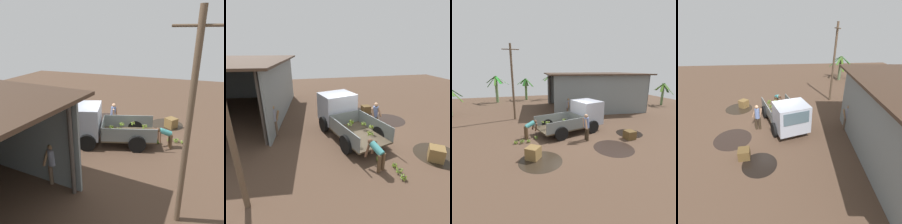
# 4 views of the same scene
# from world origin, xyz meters

# --- Properties ---
(ground) EXTENTS (36.00, 36.00, 0.00)m
(ground) POSITION_xyz_m (0.00, 0.00, 0.00)
(ground) COLOR #4F392B
(mud_patch_0) EXTENTS (2.04, 2.04, 0.01)m
(mud_patch_0) POSITION_xyz_m (-2.50, -2.80, 0.00)
(mud_patch_0) COLOR black
(mud_patch_0) RESTS_ON ground
(mud_patch_1) EXTENTS (1.69, 1.69, 0.01)m
(mud_patch_1) POSITION_xyz_m (3.70, -0.78, 0.00)
(mud_patch_1) COLOR black
(mud_patch_1) RESTS_ON ground
(mud_patch_2) EXTENTS (2.16, 2.16, 0.01)m
(mud_patch_2) POSITION_xyz_m (1.51, -2.47, 0.00)
(mud_patch_2) COLOR black
(mud_patch_2) RESTS_ON ground
(cargo_truck) EXTENTS (4.74, 3.00, 2.02)m
(cargo_truck) POSITION_xyz_m (0.96, 0.85, 1.07)
(cargo_truck) COLOR #473B2B
(cargo_truck) RESTS_ON ground
(utility_pole) EXTENTS (1.30, 0.17, 6.11)m
(utility_pole) POSITION_xyz_m (-3.59, 4.77, 3.14)
(utility_pole) COLOR brown
(utility_pole) RESTS_ON ground
(person_foreground_visitor) EXTENTS (0.37, 0.67, 1.62)m
(person_foreground_visitor) POSITION_xyz_m (0.49, -1.06, 0.90)
(person_foreground_visitor) COLOR #372B1D
(person_foreground_visitor) RESTS_ON ground
(person_worker_loading) EXTENTS (0.86, 0.72, 1.10)m
(person_worker_loading) POSITION_xyz_m (-2.72, 0.24, 0.69)
(person_worker_loading) COLOR brown
(person_worker_loading) RESTS_ON ground
(person_bystander_near_shed) EXTENTS (0.54, 0.63, 1.67)m
(person_bystander_near_shed) POSITION_xyz_m (1.03, 4.47, 0.93)
(person_bystander_near_shed) COLOR brown
(person_bystander_near_shed) RESTS_ON ground
(banana_bunch_on_ground_0) EXTENTS (0.24, 0.25, 0.19)m
(banana_bunch_on_ground_0) POSITION_xyz_m (-3.58, -0.46, 0.10)
(banana_bunch_on_ground_0) COLOR brown
(banana_bunch_on_ground_0) RESTS_ON ground
(banana_bunch_on_ground_1) EXTENTS (0.30, 0.29, 0.23)m
(banana_bunch_on_ground_1) POSITION_xyz_m (-3.23, -0.49, 0.14)
(banana_bunch_on_ground_1) COLOR #4A4230
(banana_bunch_on_ground_1) RESTS_ON ground
(banana_bunch_on_ground_2) EXTENTS (0.23, 0.23, 0.21)m
(banana_bunch_on_ground_2) POSITION_xyz_m (-2.38, -0.04, 0.11)
(banana_bunch_on_ground_2) COLOR #443E2C
(banana_bunch_on_ground_2) RESTS_ON ground
(banana_bunch_on_ground_3) EXTENTS (0.22, 0.22, 0.19)m
(banana_bunch_on_ground_3) POSITION_xyz_m (-2.87, -0.49, 0.10)
(banana_bunch_on_ground_3) COLOR brown
(banana_bunch_on_ground_3) RESTS_ON ground
(wooden_crate_0) EXTENTS (0.83, 0.83, 0.59)m
(wooden_crate_0) POSITION_xyz_m (-2.79, -2.44, 0.29)
(wooden_crate_0) COLOR brown
(wooden_crate_0) RESTS_ON ground
(wooden_crate_1) EXTENTS (0.62, 0.62, 0.51)m
(wooden_crate_1) POSITION_xyz_m (3.15, -1.56, 0.26)
(wooden_crate_1) COLOR brown
(wooden_crate_1) RESTS_ON ground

